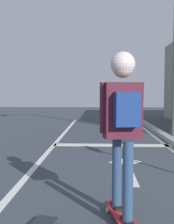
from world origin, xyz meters
name	(u,v)px	position (x,y,z in m)	size (l,w,h in m)	color
lane_line_center	(27,176)	(0.08, 6.00, 0.00)	(0.12, 20.00, 0.01)	silver
stop_bar	(113,145)	(1.71, 8.91, 0.00)	(3.26, 0.40, 0.01)	silver
lane_arrow_stem	(130,174)	(1.87, 6.20, 0.00)	(0.16, 1.40, 0.01)	silver
lane_arrow_head	(125,162)	(1.87, 7.05, 0.00)	(0.56, 0.44, 0.01)	silver
skateboard	(122,216)	(1.58, 4.34, 0.07)	(0.36, 0.83, 0.09)	red
skater	(123,111)	(1.58, 4.33, 1.24)	(0.48, 0.65, 1.79)	navy
traffic_signal_mast	(145,12)	(2.81, 10.41, 4.04)	(4.75, 0.34, 5.94)	#575F5A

